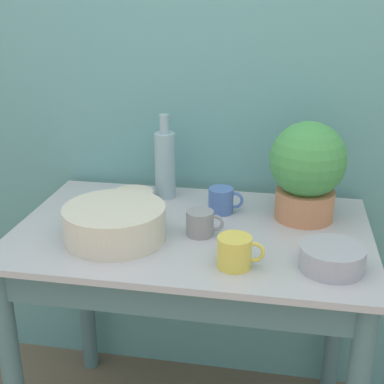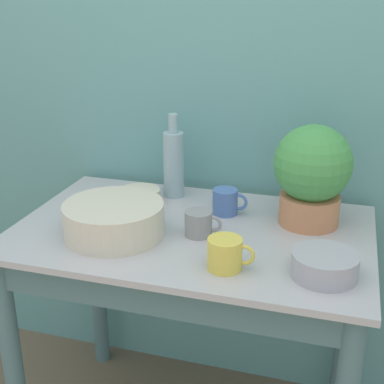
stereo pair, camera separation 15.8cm
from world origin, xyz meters
name	(u,v)px [view 1 (the left image)]	position (x,y,z in m)	size (l,w,h in m)	color
wall_back	(213,79)	(0.00, 0.74, 1.20)	(6.00, 0.05, 2.40)	#609E9E
counter_table	(191,283)	(0.00, 0.32, 0.63)	(1.07, 0.68, 0.81)	slate
potted_plant	(307,169)	(0.33, 0.48, 0.98)	(0.24, 0.24, 0.31)	tan
bowl_wash_large	(115,223)	(-0.21, 0.24, 0.86)	(0.30, 0.30, 0.10)	beige
bottle_tall	(165,163)	(-0.14, 0.59, 0.93)	(0.07, 0.07, 0.29)	#93B2BC
mug_yellow	(235,252)	(0.15, 0.13, 0.85)	(0.13, 0.09, 0.09)	#E5CC4C
mug_blue	(222,200)	(0.07, 0.48, 0.85)	(0.11, 0.08, 0.08)	#4C70B7
mug_grey	(201,223)	(0.03, 0.30, 0.85)	(0.11, 0.08, 0.08)	gray
bowl_small_steel	(332,258)	(0.40, 0.16, 0.84)	(0.17, 0.17, 0.06)	#A8A8B2
bowl_small_cream	(133,199)	(-0.23, 0.49, 0.84)	(0.14, 0.14, 0.05)	beige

